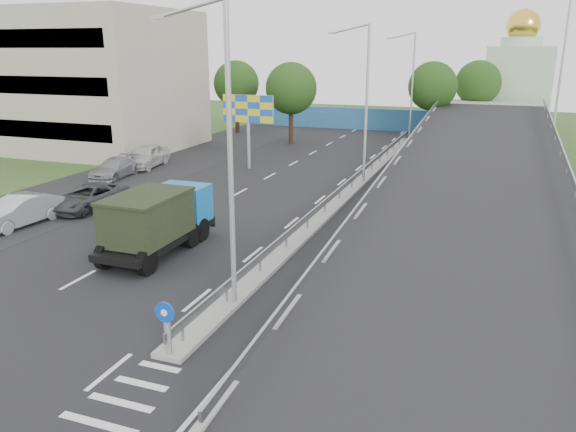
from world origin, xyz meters
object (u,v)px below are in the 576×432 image
at_px(parked_car_d, 115,168).
at_px(parked_car_e, 146,156).
at_px(parked_car_c, 89,197).
at_px(church, 517,80).
at_px(parked_car_b, 19,211).
at_px(lamp_post_far, 411,80).
at_px(lamp_post_mid, 364,96).
at_px(dump_truck, 158,218).
at_px(lamp_post_near, 225,143).
at_px(billboard, 248,113).
at_px(sign_bollard, 167,328).

distance_m(parked_car_d, parked_car_e, 3.90).
height_order(parked_car_c, parked_car_d, parked_car_c).
height_order(parked_car_c, parked_car_e, parked_car_e).
height_order(church, parked_car_d, church).
height_order(parked_car_b, parked_car_e, parked_car_e).
bearing_deg(parked_car_b, parked_car_d, 107.31).
distance_m(lamp_post_far, parked_car_d, 29.79).
relative_size(lamp_post_mid, parked_car_e, 2.00).
bearing_deg(parked_car_d, dump_truck, -51.99).
bearing_deg(lamp_post_near, parked_car_c, 146.55).
height_order(dump_truck, parked_car_d, dump_truck).
xyz_separation_m(parked_car_b, parked_car_c, (1.27, 3.82, -0.09)).
bearing_deg(parked_car_c, parked_car_d, 119.93).
distance_m(lamp_post_mid, billboard, 9.47).
bearing_deg(billboard, lamp_post_near, -67.51).
relative_size(lamp_post_far, church, 0.73).
xyz_separation_m(sign_bollard, dump_truck, (-5.27, 7.77, 0.54)).
bearing_deg(church, dump_truck, -106.96).
bearing_deg(lamp_post_near, church, 79.62).
xyz_separation_m(parked_car_b, parked_car_d, (-2.46, 11.12, -0.10)).
relative_size(dump_truck, parked_car_c, 1.30).
bearing_deg(dump_truck, parked_car_b, 174.35).
xyz_separation_m(church, parked_car_c, (-22.89, -45.41, -4.62)).
relative_size(lamp_post_far, parked_car_b, 2.13).
bearing_deg(sign_bollard, lamp_post_far, 89.86).
height_order(lamp_post_near, lamp_post_far, same).
height_order(lamp_post_near, parked_car_b, lamp_post_near).
height_order(lamp_post_far, parked_car_b, lamp_post_far).
xyz_separation_m(lamp_post_near, church, (9.89, 54.00, -0.50)).
distance_m(lamp_post_mid, church, 35.41).
xyz_separation_m(sign_bollard, lamp_post_far, (0.11, 43.83, 4.77)).
bearing_deg(dump_truck, church, 72.73).
distance_m(billboard, parked_car_b, 18.30).
distance_m(dump_truck, parked_car_b, 8.97).
xyz_separation_m(lamp_post_far, parked_car_b, (-14.28, -35.23, -5.03)).
xyz_separation_m(sign_bollard, lamp_post_mid, (0.11, 23.83, 4.77)).
bearing_deg(parked_car_c, sign_bollard, -41.10).
bearing_deg(billboard, parked_car_d, -141.32).
height_order(church, billboard, church).
bearing_deg(parked_car_d, sign_bollard, -55.41).
height_order(billboard, parked_car_e, billboard).
xyz_separation_m(billboard, dump_truck, (3.73, -18.06, -2.61)).
bearing_deg(lamp_post_far, parked_car_e, -129.62).
height_order(lamp_post_far, parked_car_c, lamp_post_far).
distance_m(church, billboard, 37.23).
xyz_separation_m(parked_car_c, parked_car_d, (-3.74, 7.30, -0.02)).
bearing_deg(parked_car_d, parked_car_b, -83.06).
height_order(sign_bollard, lamp_post_far, lamp_post_far).
bearing_deg(billboard, parked_car_b, -106.69).
xyz_separation_m(church, parked_car_e, (-26.62, -34.21, -4.45)).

